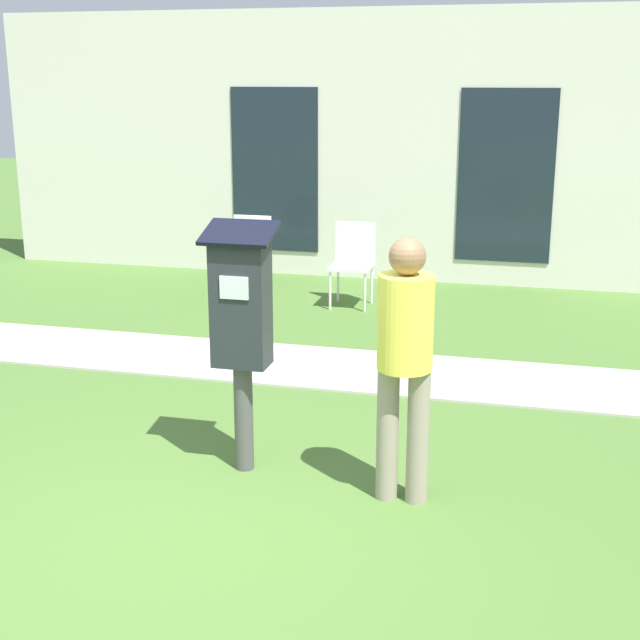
{
  "coord_description": "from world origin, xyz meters",
  "views": [
    {
      "loc": [
        1.87,
        -4.01,
        2.45
      ],
      "look_at": [
        0.62,
        0.89,
        1.05
      ],
      "focal_mm": 50.0,
      "sensor_mm": 36.0,
      "label": 1
    }
  ],
  "objects": [
    {
      "name": "ground_plane",
      "position": [
        0.0,
        0.0,
        0.0
      ],
      "size": [
        40.0,
        40.0,
        0.0
      ],
      "primitive_type": "plane",
      "color": "#476B2D"
    },
    {
      "name": "sidewalk",
      "position": [
        0.0,
        3.06,
        0.01
      ],
      "size": [
        12.0,
        1.1,
        0.02
      ],
      "color": "#B7B2A8",
      "rests_on": "ground"
    },
    {
      "name": "building_facade",
      "position": [
        0.0,
        6.72,
        1.6
      ],
      "size": [
        10.0,
        0.26,
        3.2
      ],
      "color": "silver",
      "rests_on": "ground"
    },
    {
      "name": "parking_meter",
      "position": [
        0.1,
        0.98,
        1.02
      ],
      "size": [
        0.44,
        0.31,
        1.59
      ],
      "color": "#4C4C4C",
      "rests_on": "ground"
    },
    {
      "name": "person_standing",
      "position": [
        1.15,
        0.8,
        0.93
      ],
      "size": [
        0.32,
        0.32,
        1.58
      ],
      "rotation": [
        0.0,
        0.0,
        0.42
      ],
      "color": "gray",
      "rests_on": "ground"
    },
    {
      "name": "outdoor_chair_left",
      "position": [
        -1.36,
        5.45,
        0.53
      ],
      "size": [
        0.44,
        0.44,
        0.9
      ],
      "rotation": [
        0.0,
        0.0,
        0.05
      ],
      "color": "white",
      "rests_on": "ground"
    },
    {
      "name": "outdoor_chair_middle",
      "position": [
        -0.12,
        5.29,
        0.53
      ],
      "size": [
        0.44,
        0.44,
        0.9
      ],
      "rotation": [
        0.0,
        0.0,
        0.1
      ],
      "color": "white",
      "rests_on": "ground"
    }
  ]
}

